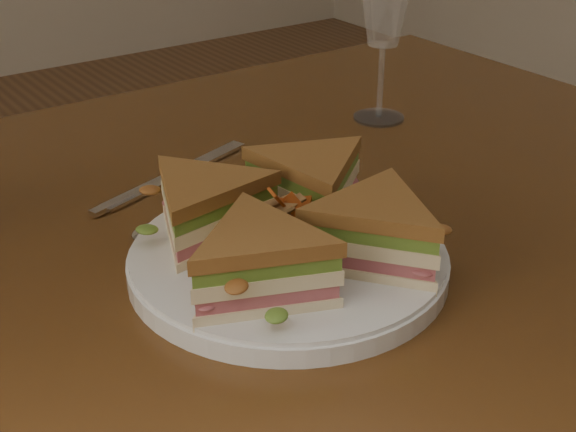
{
  "coord_description": "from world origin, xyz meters",
  "views": [
    {
      "loc": [
        -0.32,
        -0.56,
        1.09
      ],
      "look_at": [
        0.0,
        -0.09,
        0.8
      ],
      "focal_mm": 50.0,
      "sensor_mm": 36.0,
      "label": 1
    }
  ],
  "objects_px": {
    "spoon": "(175,223)",
    "knife": "(168,179)",
    "table": "(228,318)",
    "plate": "(288,261)",
    "sandwich_wedges": "(288,222)",
    "wine_glass": "(385,7)"
  },
  "relations": [
    {
      "from": "spoon",
      "to": "knife",
      "type": "xyz_separation_m",
      "value": [
        0.04,
        0.09,
        -0.0
      ]
    },
    {
      "from": "table",
      "to": "spoon",
      "type": "height_order",
      "value": "spoon"
    },
    {
      "from": "plate",
      "to": "sandwich_wedges",
      "type": "distance_m",
      "value": 0.04
    },
    {
      "from": "spoon",
      "to": "plate",
      "type": "bearing_deg",
      "value": -91.47
    },
    {
      "from": "table",
      "to": "sandwich_wedges",
      "type": "height_order",
      "value": "sandwich_wedges"
    },
    {
      "from": "sandwich_wedges",
      "to": "knife",
      "type": "relative_size",
      "value": 1.38
    },
    {
      "from": "plate",
      "to": "wine_glass",
      "type": "xyz_separation_m",
      "value": [
        0.29,
        0.22,
        0.13
      ]
    },
    {
      "from": "plate",
      "to": "knife",
      "type": "height_order",
      "value": "plate"
    },
    {
      "from": "table",
      "to": "sandwich_wedges",
      "type": "bearing_deg",
      "value": -86.97
    },
    {
      "from": "table",
      "to": "sandwich_wedges",
      "type": "distance_m",
      "value": 0.17
    },
    {
      "from": "sandwich_wedges",
      "to": "wine_glass",
      "type": "distance_m",
      "value": 0.38
    },
    {
      "from": "sandwich_wedges",
      "to": "table",
      "type": "bearing_deg",
      "value": 93.03
    },
    {
      "from": "table",
      "to": "sandwich_wedges",
      "type": "xyz_separation_m",
      "value": [
        0.0,
        -0.09,
        0.14
      ]
    },
    {
      "from": "plate",
      "to": "table",
      "type": "bearing_deg",
      "value": 93.03
    },
    {
      "from": "plate",
      "to": "spoon",
      "type": "relative_size",
      "value": 1.49
    },
    {
      "from": "spoon",
      "to": "knife",
      "type": "height_order",
      "value": "spoon"
    },
    {
      "from": "table",
      "to": "knife",
      "type": "height_order",
      "value": "knife"
    },
    {
      "from": "spoon",
      "to": "knife",
      "type": "bearing_deg",
      "value": 46.06
    },
    {
      "from": "plate",
      "to": "spoon",
      "type": "height_order",
      "value": "plate"
    },
    {
      "from": "table",
      "to": "plate",
      "type": "height_order",
      "value": "plate"
    },
    {
      "from": "sandwich_wedges",
      "to": "spoon",
      "type": "height_order",
      "value": "sandwich_wedges"
    },
    {
      "from": "spoon",
      "to": "wine_glass",
      "type": "relative_size",
      "value": 0.93
    }
  ]
}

